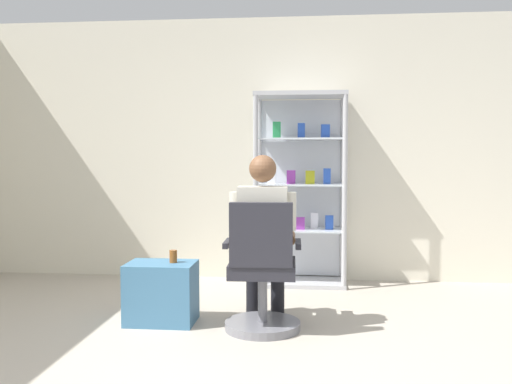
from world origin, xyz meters
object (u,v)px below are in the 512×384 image
display_cabinet_main (300,188)px  tea_glass (173,256)px  office_chair (262,278)px  seated_shopkeeper (263,232)px  storage_crate (161,293)px

display_cabinet_main → tea_glass: bearing=-122.9°
display_cabinet_main → office_chair: 1.73m
office_chair → tea_glass: size_ratio=9.91×
seated_shopkeeper → storage_crate: (-0.79, -0.01, -0.48)m
seated_shopkeeper → tea_glass: 0.72m
display_cabinet_main → office_chair: (-0.24, -1.62, -0.57)m
office_chair → tea_glass: (-0.70, 0.17, 0.12)m
seated_shopkeeper → tea_glass: seated_shopkeeper is taller
display_cabinet_main → office_chair: display_cabinet_main is taller
display_cabinet_main → seated_shopkeeper: bearing=-99.6°
storage_crate → tea_glass: bearing=9.6°
office_chair → storage_crate: size_ratio=1.85×
storage_crate → tea_glass: (0.09, 0.02, 0.28)m
tea_glass → seated_shopkeeper: bearing=-0.2°
display_cabinet_main → seated_shopkeeper: (-0.25, -1.45, -0.25)m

